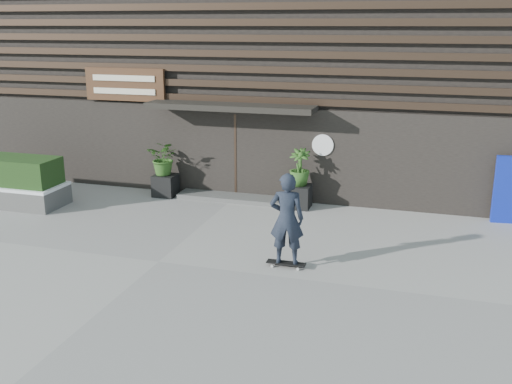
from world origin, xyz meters
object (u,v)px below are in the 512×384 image
(skateboarder, at_px, (287,219))
(raised_bed, at_px, (2,194))
(planter_pot_right, at_px, (299,196))
(planter_pot_left, at_px, (166,185))

(skateboarder, bearing_deg, raised_bed, 166.26)
(planter_pot_right, distance_m, skateboarder, 4.03)
(planter_pot_left, distance_m, skateboarder, 5.95)
(planter_pot_right, bearing_deg, planter_pot_left, 180.00)
(planter_pot_left, relative_size, planter_pot_right, 1.00)
(planter_pot_left, height_order, skateboarder, skateboarder)
(raised_bed, bearing_deg, planter_pot_left, 25.71)
(planter_pot_right, height_order, raised_bed, planter_pot_right)
(planter_pot_left, xyz_separation_m, skateboarder, (4.43, -3.91, 0.70))
(planter_pot_left, height_order, raised_bed, planter_pot_left)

